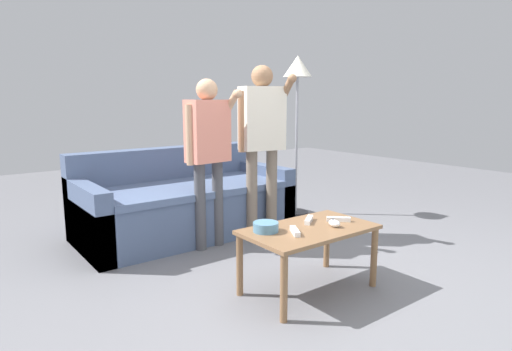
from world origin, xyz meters
The scene contains 11 objects.
ground_plane centered at (0.00, 0.00, 0.00)m, with size 12.00×12.00×0.00m, color slate.
couch centered at (-0.10, 1.35, 0.28)m, with size 1.93×0.94×0.79m.
coffee_table centered at (-0.04, -0.28, 0.37)m, with size 0.87×0.50×0.43m.
snack_bowl centered at (-0.31, -0.17, 0.46)m, with size 0.16×0.16×0.06m, color teal.
game_remote_nunchuk centered at (0.10, -0.36, 0.46)m, with size 0.06×0.09×0.05m.
floor_lamp centered at (1.23, 1.24, 1.45)m, with size 0.31×0.31×1.71m.
player_right centered at (0.42, 0.81, 0.97)m, with size 0.45×0.40×1.55m.
player_center centered at (-0.11, 0.85, 0.89)m, with size 0.44×0.31×1.42m.
game_remote_wand_near centered at (0.05, -0.18, 0.45)m, with size 0.15×0.13×0.03m.
game_remote_wand_far centered at (-0.20, -0.32, 0.45)m, with size 0.11×0.16×0.03m.
game_remote_wand_spare centered at (0.22, -0.29, 0.45)m, with size 0.14×0.13×0.03m.
Camera 1 is at (-1.94, -2.22, 1.25)m, focal length 30.25 mm.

